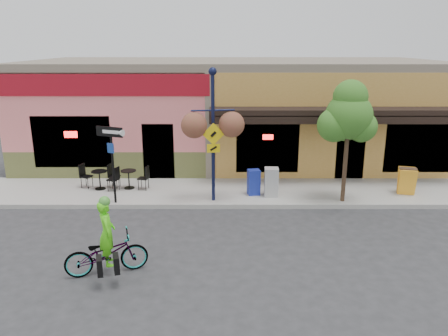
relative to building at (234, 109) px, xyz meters
name	(u,v)px	position (x,y,z in m)	size (l,w,h in m)	color
ground	(239,215)	(0.00, -7.50, -2.25)	(90.00, 90.00, 0.00)	#2D2D30
sidewalk	(237,192)	(0.00, -5.50, -2.17)	(24.00, 3.00, 0.15)	#9E9B93
curb	(238,206)	(0.00, -6.95, -2.17)	(24.00, 0.12, 0.15)	#A8A59E
building	(234,109)	(0.00, 0.00, 0.00)	(18.20, 8.20, 4.50)	#EE7576
bicycle	(106,254)	(-3.23, -11.14, -1.75)	(0.67, 1.92, 1.01)	maroon
cyclist_rider	(108,243)	(-3.18, -11.14, -1.47)	(0.57, 0.37, 1.57)	#57F019
lamp_post	(213,136)	(-0.83, -6.56, 0.09)	(1.40, 0.56, 4.39)	#101535
one_way_sign	(113,165)	(-4.07, -6.78, -0.82)	(0.98, 0.21, 2.56)	black
cafe_set_left	(100,177)	(-4.95, -5.41, -1.65)	(1.49, 0.74, 0.89)	black
cafe_set_right	(129,177)	(-3.92, -5.33, -1.66)	(1.48, 0.74, 0.89)	black
newspaper_box_blue	(254,182)	(0.56, -5.98, -1.66)	(0.40, 0.36, 0.89)	navy
newspaper_box_grey	(271,182)	(1.15, -6.13, -1.60)	(0.46, 0.42, 1.00)	#A5A5A5
street_tree	(347,142)	(3.50, -6.63, -0.07)	(1.58, 1.58, 4.06)	#3D7A26
sandwich_board	(408,183)	(5.85, -6.11, -1.63)	(0.57, 0.42, 0.95)	#FFAC28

